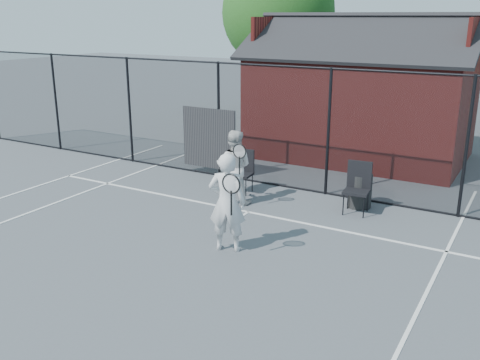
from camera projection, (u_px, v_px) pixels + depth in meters
The scene contains 10 objects.
ground at pixel (164, 266), 9.16m from camera, with size 80.00×80.00×0.00m, color #4C5357.
court_lines at pixel (110, 299), 8.06m from camera, with size 11.02×18.00×0.01m.
fence at pixel (278, 129), 13.01m from camera, with size 22.04×3.00×3.00m.
clubhouse at pixel (361, 103), 15.90m from camera, with size 6.50×4.36×4.19m.
tree_left at pixel (278, 13), 21.24m from camera, with size 4.48×4.48×6.44m.
player_front at pixel (227, 202), 9.51m from camera, with size 0.87×0.70×1.83m.
player_back at pixel (234, 167), 11.99m from camera, with size 0.99×0.86×1.69m.
chair_left at pixel (241, 172), 12.79m from camera, with size 0.48×0.50×1.01m, color black.
chair_right at pixel (357, 189), 11.42m from camera, with size 0.52×0.55×1.09m, color black.
waste_bin at pixel (360, 191), 11.86m from camera, with size 0.52×0.52×0.76m, color #242424.
Camera 1 is at (5.29, -6.55, 4.11)m, focal length 40.00 mm.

